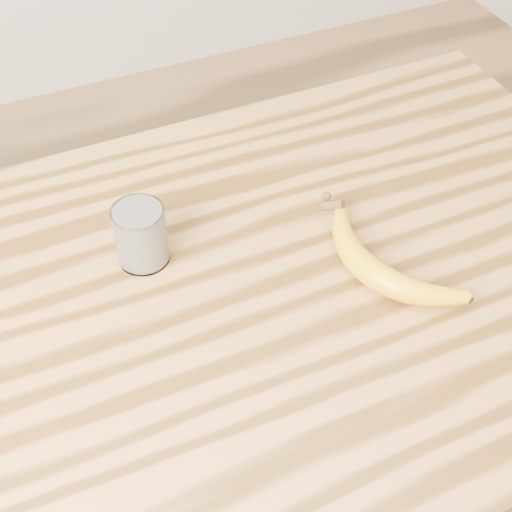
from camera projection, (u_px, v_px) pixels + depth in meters
name	position (u px, v px, depth m)	size (l,w,h in m)	color
table	(267.00, 338.00, 1.08)	(1.20, 0.80, 0.90)	#9F6C33
smoothie_glass	(141.00, 235.00, 0.99)	(0.07, 0.07, 0.09)	white
banana	(373.00, 274.00, 0.97)	(0.12, 0.33, 0.04)	#D79B0F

